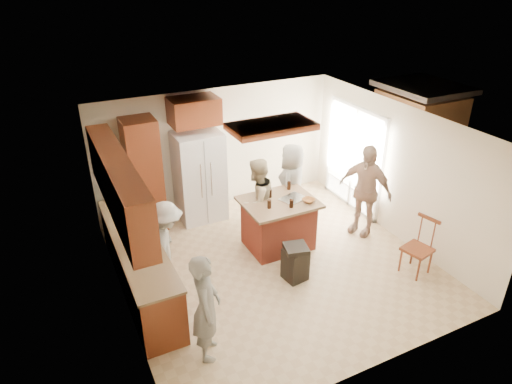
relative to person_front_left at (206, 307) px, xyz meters
name	(u,v)px	position (x,y,z in m)	size (l,w,h in m)	color
room_shell	(409,145)	(6.09, 2.97, 0.09)	(8.00, 5.20, 5.00)	tan
person_front_left	(206,307)	(0.00, 0.00, 0.00)	(0.56, 0.41, 1.55)	gray
person_behind_left	(257,201)	(1.80, 2.19, 0.04)	(0.79, 0.49, 1.62)	tan
person_behind_right	(292,185)	(2.69, 2.47, 0.05)	(0.80, 0.52, 1.64)	gray
person_side_right	(365,190)	(3.72, 1.56, 0.12)	(1.04, 0.53, 1.78)	#A0826E
person_counter	(167,245)	(-0.02, 1.64, -0.04)	(0.95, 0.44, 1.47)	gray
left_cabinetry	(132,238)	(-0.52, 1.73, 0.18)	(0.64, 3.00, 2.30)	maroon
back_wall_units	(157,159)	(0.39, 3.53, 0.61)	(1.80, 0.60, 2.45)	maroon
refrigerator	(200,177)	(1.17, 3.45, 0.13)	(0.90, 0.76, 1.80)	white
kitchen_island	(278,223)	(2.06, 1.83, -0.30)	(1.28, 1.03, 0.93)	#A93F2B
island_items	(293,198)	(2.29, 1.74, 0.19)	(0.89, 0.74, 0.15)	silver
trash_bin	(295,262)	(1.84, 0.86, -0.45)	(0.43, 0.43, 0.63)	black
spindle_chair	(418,249)	(3.75, 0.13, -0.32)	(0.50, 0.50, 0.99)	maroon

